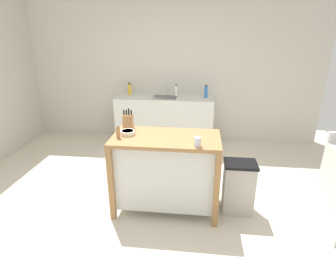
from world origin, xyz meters
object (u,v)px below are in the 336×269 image
bowl_stoneware_deep (128,132)px  trash_bin (238,187)px  bottle_hand_soap (130,89)px  knife_block (128,121)px  bottle_spray_cleaner (206,92)px  pepper_grinder (118,132)px  sink_faucet (166,89)px  bottle_dish_soap (176,90)px  drinking_cup (197,142)px  kitchen_island (166,169)px

bowl_stoneware_deep → trash_bin: 1.41m
bottle_hand_soap → knife_block: bearing=-76.4°
bottle_spray_cleaner → bowl_stoneware_deep: bearing=-113.4°
trash_bin → pepper_grinder: bearing=-175.0°
pepper_grinder → sink_faucet: (0.24, 2.30, 0.01)m
bottle_dish_soap → knife_block: bearing=-101.6°
drinking_cup → bottle_dish_soap: 2.44m
sink_faucet → bottle_dish_soap: size_ratio=1.01×
bottle_dish_soap → kitchen_island: bearing=-88.0°
drinking_cup → bottle_hand_soap: bearing=118.3°
kitchen_island → sink_faucet: (-0.27, 2.20, 0.49)m
bowl_stoneware_deep → drinking_cup: bearing=-17.9°
knife_block → bottle_spray_cleaner: knife_block is taller
knife_block → pepper_grinder: (-0.03, -0.31, -0.02)m
knife_block → trash_bin: (1.31, -0.19, -0.68)m
drinking_cup → bottle_spray_cleaner: (0.12, 2.32, 0.03)m
bottle_spray_cleaner → bottle_hand_soap: bearing=176.6°
bowl_stoneware_deep → bottle_hand_soap: bearing=103.5°
pepper_grinder → bottle_dish_soap: size_ratio=0.71×
bottle_spray_cleaner → trash_bin: bearing=-79.7°
kitchen_island → trash_bin: size_ratio=1.89×
bottle_hand_soap → bottle_spray_cleaner: 1.41m
pepper_grinder → trash_bin: pepper_grinder is taller
pepper_grinder → bottle_hand_soap: (-0.44, 2.27, 0.00)m
knife_block → pepper_grinder: size_ratio=1.60×
kitchen_island → knife_block: size_ratio=4.83×
bottle_hand_soap → bottle_dish_soap: bottle_hand_soap is taller
sink_faucet → knife_block: bearing=-95.8°
knife_block → pepper_grinder: knife_block is taller
sink_faucet → bottle_spray_cleaner: bearing=-9.1°
bowl_stoneware_deep → pepper_grinder: (-0.08, -0.11, 0.05)m
bottle_dish_soap → bottle_spray_cleaner: size_ratio=0.94×
drinking_cup → trash_bin: (0.49, 0.26, -0.64)m
kitchen_island → bottle_hand_soap: bearing=113.7°
bowl_stoneware_deep → kitchen_island: bearing=-1.5°
knife_block → kitchen_island: bearing=-24.2°
bottle_spray_cleaner → pepper_grinder: bearing=-114.0°
bottle_hand_soap → bowl_stoneware_deep: bearing=-76.5°
trash_bin → sink_faucet: size_ratio=2.86×
bottle_hand_soap → bottle_spray_cleaner: (1.41, -0.08, 0.01)m
sink_faucet → bottle_spray_cleaner: 0.75m
kitchen_island → bottle_hand_soap: bottle_hand_soap is taller
bowl_stoneware_deep → bottle_dish_soap: (0.36, 2.15, 0.05)m
bottle_spray_cleaner → sink_faucet: bearing=170.9°
kitchen_island → bottle_dish_soap: bearing=92.0°
kitchen_island → sink_faucet: sink_faucet is taller
pepper_grinder → bottle_dish_soap: (0.43, 2.26, 0.00)m
kitchen_island → knife_block: knife_block is taller
pepper_grinder → bottle_spray_cleaner: 2.39m
drinking_cup → trash_bin: drinking_cup is taller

